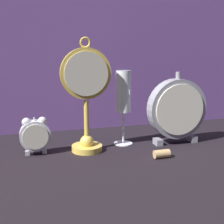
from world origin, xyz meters
TOP-DOWN VIEW (x-y plane):
  - ground_plane at (0.00, 0.00)m, footprint 4.00×4.00m
  - fabric_backdrop_drape at (0.00, 0.33)m, footprint 1.30×0.01m
  - pocket_watch_on_stand at (-0.07, 0.09)m, footprint 0.14×0.09m
  - alarm_clock_twin_bell at (-0.21, 0.09)m, footprint 0.08×0.03m
  - mantel_clock_silver at (0.20, 0.08)m, footprint 0.18×0.04m
  - champagne_flute at (0.05, 0.12)m, footprint 0.06×0.06m
  - wine_cork at (0.10, -0.03)m, footprint 0.04×0.02m

SIDE VIEW (x-z plane):
  - ground_plane at x=0.00m, z-range 0.00..0.00m
  - wine_cork at x=0.10m, z-range 0.00..0.02m
  - alarm_clock_twin_bell at x=-0.21m, z-range 0.01..0.11m
  - mantel_clock_silver at x=0.20m, z-range 0.00..0.21m
  - champagne_flute at x=0.05m, z-range 0.03..0.25m
  - pocket_watch_on_stand at x=-0.07m, z-range 0.00..0.31m
  - fabric_backdrop_drape at x=0.00m, z-range 0.00..0.79m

